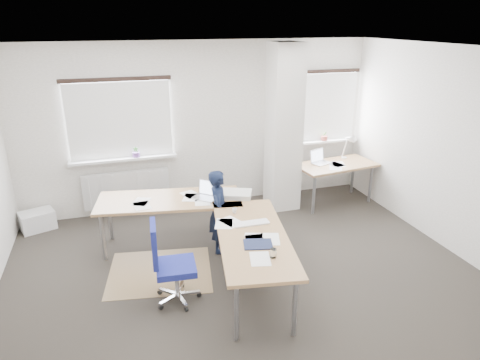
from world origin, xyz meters
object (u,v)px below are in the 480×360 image
object	(u,v)px
person	(219,211)
desk_main	(211,217)
desk_side	(336,166)
task_chair	(173,280)

from	to	relation	value
person	desk_main	bearing A→B (deg)	162.98
desk_main	person	xyz separation A→B (m)	(0.20, 0.34, -0.09)
desk_main	desk_side	bearing A→B (deg)	37.88
desk_main	person	distance (m)	0.40
task_chair	desk_main	bearing A→B (deg)	51.84
desk_main	desk_side	world-z (taller)	desk_side
desk_side	desk_main	bearing A→B (deg)	-159.26
desk_side	task_chair	world-z (taller)	desk_side
desk_main	person	bearing A→B (deg)	69.87
desk_side	person	world-z (taller)	desk_side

